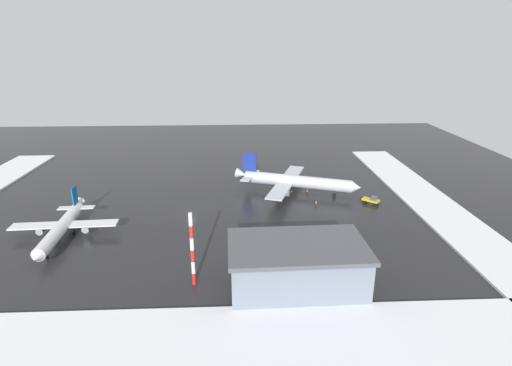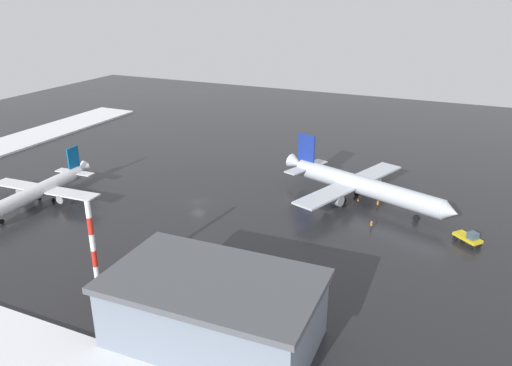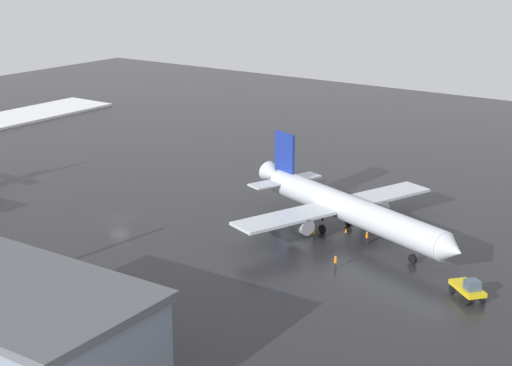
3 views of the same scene
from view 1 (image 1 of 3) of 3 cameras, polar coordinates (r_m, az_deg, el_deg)
The scene contains 13 objects.
ground_plane at distance 108.84m, azimuth -9.31°, elevation -4.08°, with size 240.00×240.00×0.00m, color #232326.
snow_bank_far at distance 66.38m, azimuth -14.29°, elevation -21.29°, with size 152.00×16.00×0.52m, color white.
snow_bank_right at distance 120.71m, azimuth 24.17°, elevation -3.07°, with size 14.00×116.00×0.52m, color white.
airplane_parked_portside at distance 119.99m, azimuth 5.45°, elevation 0.27°, with size 36.87×31.14×11.33m.
airplane_far_rear at distance 102.54m, azimuth -26.03°, elevation -5.67°, with size 24.36×29.39×8.73m.
pushback_tug at distance 116.56m, azimuth 16.19°, elevation -2.32°, with size 4.93×4.66×2.50m.
ground_crew_beside_wing at distance 116.63m, azimuth 4.45°, elevation -1.72°, with size 0.36×0.36×1.71m.
ground_crew_mid_apron at distance 120.10m, azimuth 7.32°, elevation -1.19°, with size 0.36×0.36×1.71m.
ground_crew_by_nose_gear at distance 111.43m, azimuth 8.56°, elevation -2.92°, with size 0.36×0.36×1.71m.
antenna_mast at distance 74.51m, azimuth -9.10°, elevation -9.41°, with size 0.70×0.70×14.59m.
cargo_hangar at distance 74.87m, azimuth 5.85°, elevation -11.62°, with size 25.37×15.63×8.80m.
traffic_cone_near_nose at distance 126.36m, azimuth 3.28°, elevation -0.34°, with size 0.36×0.36×0.55m, color orange.
traffic_cone_mid_line at distance 121.79m, azimuth 5.12°, elevation -1.16°, with size 0.36×0.36×0.55m, color orange.
Camera 1 is at (13.00, -99.18, 42.90)m, focal length 28.00 mm.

